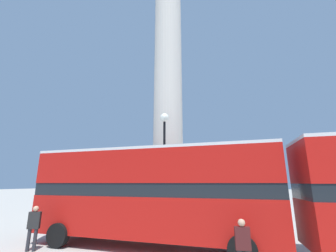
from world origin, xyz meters
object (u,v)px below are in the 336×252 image
at_px(equestrian_statue, 85,193).
at_px(monument_column, 168,71).
at_px(pedestrian_near_lamp, 243,246).
at_px(street_lamp, 164,154).
at_px(bus_a, 151,191).
at_px(pedestrian_by_plinth, 34,225).

bearing_deg(equestrian_statue, monument_column, -48.37).
bearing_deg(pedestrian_near_lamp, street_lamp, -57.43).
distance_m(bus_a, equestrian_statue, 14.67).
relative_size(equestrian_statue, pedestrian_by_plinth, 3.43).
relative_size(equestrian_statue, pedestrian_near_lamp, 3.64).
xyz_separation_m(equestrian_statue, street_lamp, (11.22, -7.18, 2.52)).
xyz_separation_m(equestrian_statue, pedestrian_near_lamp, (15.32, -11.43, -0.82)).
distance_m(equestrian_statue, pedestrian_near_lamp, 19.13).
xyz_separation_m(bus_a, street_lamp, (-0.16, 2.06, 1.91)).
bearing_deg(equestrian_statue, pedestrian_by_plinth, -84.27).
bearing_deg(bus_a, monument_column, 98.66).
distance_m(monument_column, street_lamp, 7.37).
distance_m(pedestrian_near_lamp, pedestrian_by_plinth, 8.29).
height_order(equestrian_statue, pedestrian_near_lamp, equestrian_statue).
height_order(monument_column, equestrian_statue, monument_column).
height_order(street_lamp, pedestrian_near_lamp, street_lamp).
bearing_deg(bus_a, equestrian_statue, 138.16).
distance_m(bus_a, pedestrian_near_lamp, 4.73).
relative_size(street_lamp, pedestrian_by_plinth, 3.80).
distance_m(bus_a, street_lamp, 2.82).
distance_m(bus_a, pedestrian_by_plinth, 5.03).
height_order(monument_column, bus_a, monument_column).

